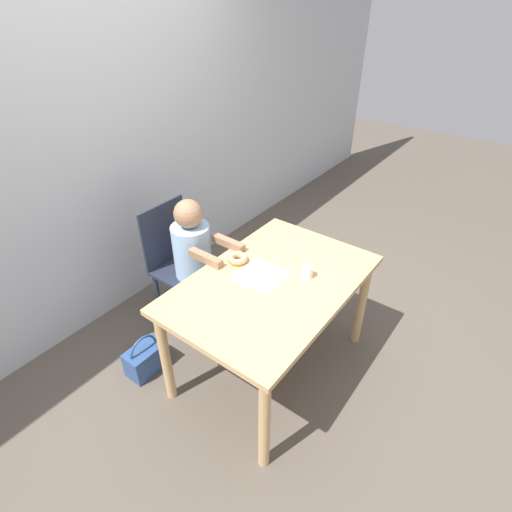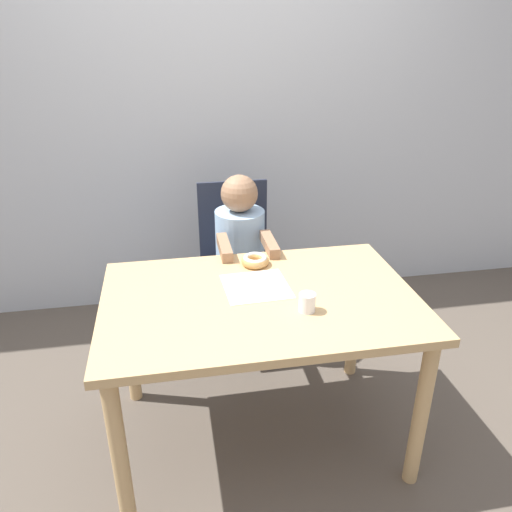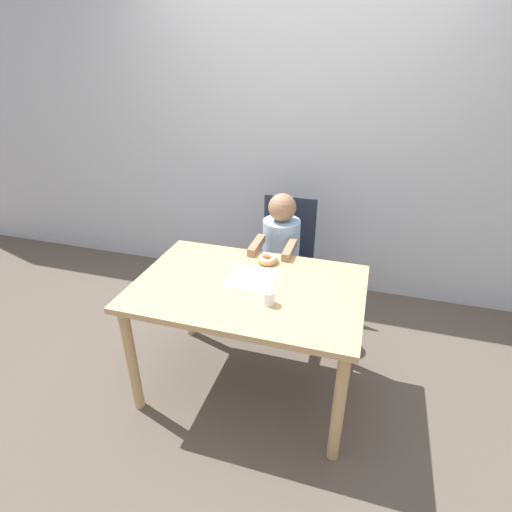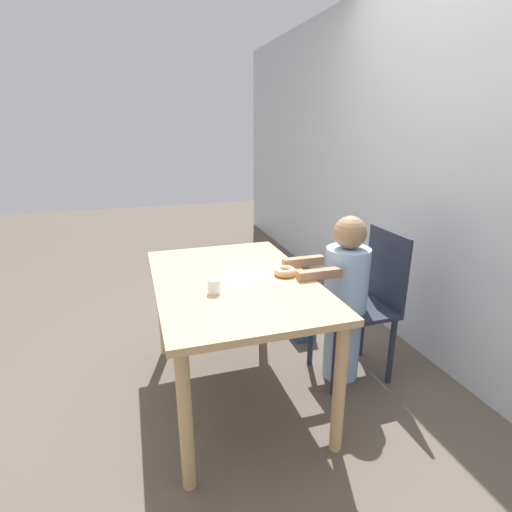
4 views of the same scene
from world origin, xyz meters
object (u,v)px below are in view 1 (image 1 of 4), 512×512
at_px(child_figure, 194,267).
at_px(handbag, 145,359).
at_px(chair, 182,265).
at_px(cup, 307,272).
at_px(donut, 238,258).

distance_m(child_figure, handbag, 0.69).
relative_size(child_figure, handbag, 3.50).
bearing_deg(chair, cup, -82.08).
distance_m(child_figure, cup, 0.86).
relative_size(chair, cup, 12.70).
height_order(chair, donut, chair).
relative_size(child_figure, donut, 8.26).
relative_size(child_figure, cup, 14.21).
bearing_deg(handbag, child_figure, 3.52).
xyz_separation_m(chair, donut, (0.01, -0.52, 0.27)).
bearing_deg(handbag, cup, -48.98).
distance_m(chair, donut, 0.59).
height_order(chair, cup, chair).
distance_m(chair, cup, 1.00).
height_order(child_figure, cup, child_figure).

